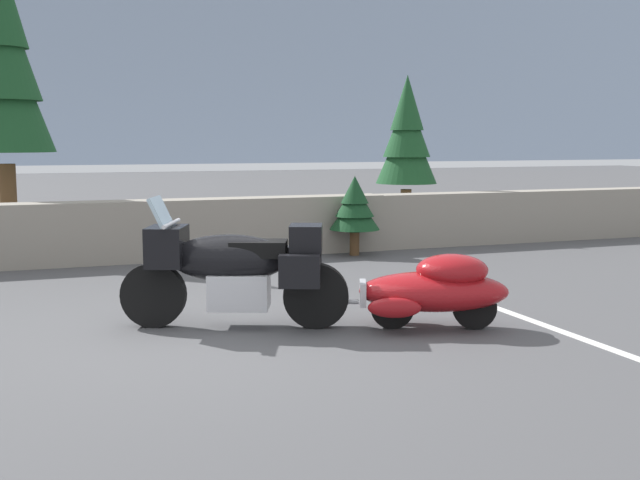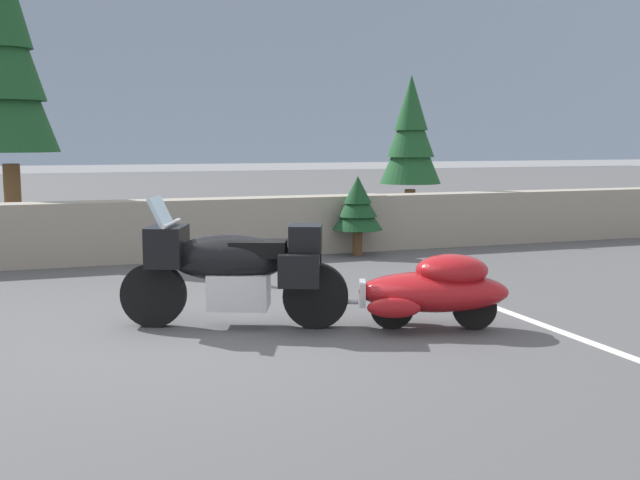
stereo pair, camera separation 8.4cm
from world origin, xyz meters
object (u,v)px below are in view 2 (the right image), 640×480
at_px(car_shaped_trailer, 434,289).
at_px(pine_tree_secondary, 411,135).
at_px(touring_motorcycle, 233,267).
at_px(pine_tree_tall, 6,58).

distance_m(car_shaped_trailer, pine_tree_secondary, 8.02).
bearing_deg(pine_tree_secondary, touring_motorcycle, -128.60).
height_order(touring_motorcycle, pine_tree_tall, pine_tree_tall).
xyz_separation_m(car_shaped_trailer, pine_tree_tall, (-4.15, 7.36, 2.83)).
relative_size(car_shaped_trailer, pine_tree_secondary, 0.69).
height_order(pine_tree_tall, pine_tree_secondary, pine_tree_tall).
bearing_deg(pine_tree_secondary, pine_tree_tall, 178.50).
height_order(touring_motorcycle, pine_tree_secondary, pine_tree_secondary).
xyz_separation_m(touring_motorcycle, pine_tree_secondary, (5.12, 6.42, 1.36)).
distance_m(pine_tree_tall, pine_tree_secondary, 7.50).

